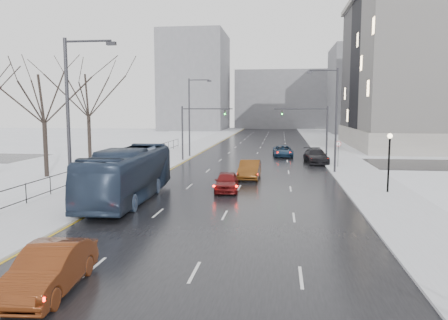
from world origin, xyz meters
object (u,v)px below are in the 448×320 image
at_px(mast_signal_left, 191,127).
at_px(sedan_right_cross, 283,151).
at_px(mast_signal_right, 317,127).
at_px(sedan_right_far, 316,156).
at_px(no_uturn_sign, 338,146).
at_px(streetlight_l_near, 72,120).
at_px(streetlight_l_far, 191,113).
at_px(sedan_center_near, 227,182).
at_px(lamppost_r_mid, 389,154).
at_px(tree_park_e, 90,164).
at_px(sedan_right_near, 250,169).
at_px(tree_park_d, 47,178).
at_px(sedan_left_near, 50,269).
at_px(bus, 128,174).
at_px(streetlight_r_mid, 334,115).

height_order(mast_signal_left, sedan_right_cross, mast_signal_left).
height_order(mast_signal_right, sedan_right_far, mast_signal_right).
distance_m(mast_signal_right, no_uturn_sign, 4.77).
distance_m(streetlight_l_near, mast_signal_left, 28.05).
bearing_deg(streetlight_l_far, no_uturn_sign, -24.73).
height_order(no_uturn_sign, sedan_center_near, no_uturn_sign).
xyz_separation_m(lamppost_r_mid, sedan_right_far, (-3.80, 17.57, -2.09)).
bearing_deg(mast_signal_left, sedan_right_far, -1.70).
bearing_deg(tree_park_e, no_uturn_sign, 0.00).
bearing_deg(sedan_right_far, sedan_right_near, -125.26).
bearing_deg(lamppost_r_mid, tree_park_d, 172.09).
xyz_separation_m(no_uturn_sign, sedan_right_near, (-8.70, -8.42, -1.44)).
bearing_deg(lamppost_r_mid, streetlight_l_far, 131.06).
relative_size(tree_park_e, no_uturn_sign, 5.00).
xyz_separation_m(mast_signal_right, sedan_right_far, (-0.13, -0.43, -3.25)).
distance_m(streetlight_l_far, sedan_right_far, 16.69).
distance_m(sedan_left_near, sedan_right_cross, 44.03).
bearing_deg(mast_signal_left, tree_park_e, -159.81).
height_order(lamppost_r_mid, sedan_right_cross, lamppost_r_mid).
relative_size(bus, sedan_right_far, 2.26).
bearing_deg(tree_park_d, bus, -38.60).
bearing_deg(bus, lamppost_r_mid, 12.30).
xyz_separation_m(tree_park_d, lamppost_r_mid, (28.80, -4.00, 2.94)).
bearing_deg(bus, mast_signal_left, 88.73).
xyz_separation_m(tree_park_e, mast_signal_left, (10.87, 4.00, 4.11)).
bearing_deg(sedan_right_cross, no_uturn_sign, -64.16).
bearing_deg(mast_signal_left, sedan_right_cross, 28.77).
distance_m(tree_park_e, streetlight_l_near, 26.61).
height_order(tree_park_e, sedan_center_near, tree_park_e).
height_order(sedan_center_near, sedan_right_near, sedan_right_near).
bearing_deg(mast_signal_right, no_uturn_sign, -64.89).
bearing_deg(bus, tree_park_e, 118.93).
relative_size(tree_park_d, sedan_right_cross, 2.41).
relative_size(mast_signal_left, sedan_right_far, 1.15).
xyz_separation_m(bus, sedan_center_near, (6.20, 4.03, -1.04)).
bearing_deg(lamppost_r_mid, bus, -165.60).
bearing_deg(streetlight_r_mid, sedan_right_cross, 108.51).
xyz_separation_m(lamppost_r_mid, no_uturn_sign, (-1.80, 14.00, -0.64)).
distance_m(streetlight_l_near, no_uturn_sign, 29.81).
xyz_separation_m(streetlight_l_far, mast_signal_left, (0.84, -4.00, -1.51)).
bearing_deg(bus, mast_signal_right, 55.55).
height_order(tree_park_d, tree_park_e, tree_park_e).
relative_size(streetlight_l_far, mast_signal_right, 1.54).
bearing_deg(no_uturn_sign, streetlight_l_far, 155.27).
distance_m(tree_park_d, sedan_left_near, 26.89).
relative_size(no_uturn_sign, sedan_right_far, 0.48).
height_order(streetlight_r_mid, sedan_left_near, streetlight_r_mid).
height_order(tree_park_e, bus, tree_park_e).
relative_size(tree_park_d, lamppost_r_mid, 2.92).
relative_size(streetlight_l_near, mast_signal_right, 1.54).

